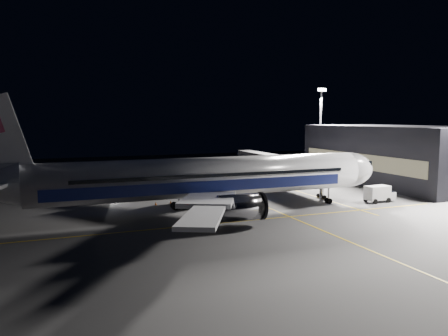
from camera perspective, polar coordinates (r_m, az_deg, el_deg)
The scene contains 13 objects.
ground at distance 62.84m, azimuth -2.19°, elevation -5.97°, with size 200.00×200.00×0.00m, color #4C4C4F.
guide_line_main at distance 66.70m, azimuth 5.99°, elevation -5.26°, with size 0.25×80.00×0.01m, color gold.
guide_line_cross at distance 57.35m, azimuth -0.21°, elevation -7.19°, with size 70.00×0.25×0.01m, color gold.
guide_line_side at distance 81.07m, azimuth 10.31°, elevation -3.22°, with size 0.25×40.00×0.01m, color gold.
airliner at distance 61.59m, azimuth -3.16°, elevation -1.35°, with size 61.48×54.22×16.64m.
terminal at distance 97.96m, azimuth 21.19°, elevation 1.65°, with size 18.12×40.00×12.00m.
jet_bridge at distance 87.35m, azimuth 7.61°, elevation 0.56°, with size 3.60×34.40×6.30m.
floodlight_mast_north at distance 108.16m, azimuth 12.50°, elevation 5.74°, with size 2.40×0.68×20.70m.
service_truck at distance 75.42m, azimuth 19.66°, elevation -3.13°, with size 5.40×2.66×2.68m.
baggage_tug at distance 75.68m, azimuth -14.85°, elevation -3.40°, with size 2.94×2.61×1.81m.
safety_cone_a at distance 69.58m, azimuth -8.90°, elevation -4.59°, with size 0.36×0.36×0.53m, color #DD5B09.
safety_cone_b at distance 70.34m, azimuth -6.98°, elevation -4.44°, with size 0.35×0.35×0.53m, color #DD5B09.
safety_cone_c at distance 74.56m, azimuth -10.02°, elevation -3.83°, with size 0.41×0.41×0.62m, color #DD5B09.
Camera 1 is at (-20.00, -57.99, 13.65)m, focal length 35.00 mm.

